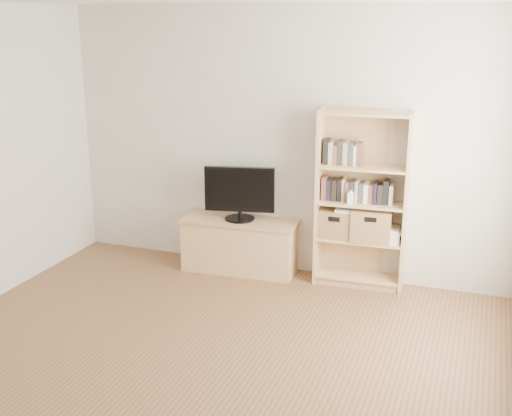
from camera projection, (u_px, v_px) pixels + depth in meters
The scene contains 12 objects.
floor at pixel (170, 397), 4.36m from camera, with size 4.50×5.00×0.01m, color brown.
back_wall at pixel (284, 143), 6.24m from camera, with size 4.50×0.02×2.60m, color beige.
tv_stand at pixel (240, 246), 6.48m from camera, with size 1.12×0.42×0.51m, color tan.
bookshelf at pixel (362, 200), 5.97m from camera, with size 0.84×0.30×1.68m, color tan.
television at pixel (240, 193), 6.32m from camera, with size 0.69×0.05×0.54m, color black.
books_row_mid at pixel (362, 191), 5.96m from camera, with size 0.75×0.15×0.20m, color brown.
books_row_upper at pixel (344, 154), 5.91m from camera, with size 0.37×0.14×0.20m, color brown.
baby_monitor at pixel (350, 198), 5.90m from camera, with size 0.06×0.04×0.11m, color white.
basket_left at pixel (337, 223), 6.09m from camera, with size 0.33×0.27×0.27m, color #976D44.
basket_right at pixel (371, 224), 6.00m from camera, with size 0.37×0.30×0.30m, color #976D44.
laptop at pixel (355, 210), 5.99m from camera, with size 0.34×0.24×0.03m, color white.
magazine_stack at pixel (391, 236), 5.98m from camera, with size 0.16×0.23×0.11m, color silver.
Camera 1 is at (1.86, -3.37, 2.50)m, focal length 45.00 mm.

